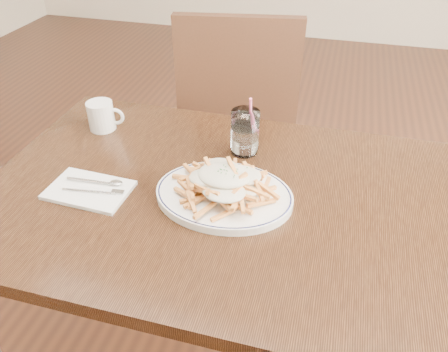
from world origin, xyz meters
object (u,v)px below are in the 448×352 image
(fries_plate, at_px, (224,195))
(water_glass, at_px, (245,134))
(coffee_mug, at_px, (102,116))
(chair_far, at_px, (238,113))
(loaded_fries, at_px, (224,179))
(table, at_px, (218,215))

(fries_plate, bearing_deg, water_glass, 90.04)
(coffee_mug, bearing_deg, fries_plate, -27.61)
(chair_far, height_order, fries_plate, chair_far)
(loaded_fries, bearing_deg, coffee_mug, 152.39)
(loaded_fries, bearing_deg, table, 134.43)
(water_glass, bearing_deg, loaded_fries, -89.96)
(table, height_order, water_glass, water_glass)
(loaded_fries, bearing_deg, water_glass, 90.04)
(chair_far, bearing_deg, water_glass, -75.01)
(fries_plate, height_order, coffee_mug, coffee_mug)
(chair_far, height_order, loaded_fries, chair_far)
(fries_plate, height_order, water_glass, water_glass)
(fries_plate, relative_size, water_glass, 1.97)
(chair_far, relative_size, water_glass, 5.75)
(table, distance_m, coffee_mug, 0.50)
(table, relative_size, loaded_fries, 4.13)
(table, relative_size, chair_far, 1.20)
(water_glass, bearing_deg, chair_far, 104.99)
(water_glass, xyz_separation_m, coffee_mug, (-0.45, 0.01, -0.01))
(fries_plate, bearing_deg, coffee_mug, 152.39)
(fries_plate, bearing_deg, table, 134.43)
(coffee_mug, bearing_deg, loaded_fries, -27.61)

